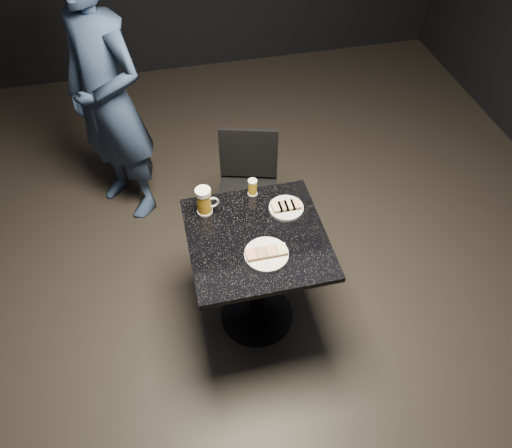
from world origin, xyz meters
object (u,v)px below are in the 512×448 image
object	(u,v)px
chair	(248,186)
plate_small	(286,208)
beer_tumbler	(253,187)
plate_large	(266,254)
patron	(108,99)
table	(257,265)
beer_mug	(204,201)

from	to	relation	value
chair	plate_small	bearing A→B (deg)	-77.61
plate_small	beer_tumbler	distance (m)	0.22
plate_large	patron	bearing A→B (deg)	117.75
table	chair	size ratio (longest dim) A/B	0.88
patron	plate_large	bearing A→B (deg)	-13.73
patron	table	size ratio (longest dim) A/B	2.37
plate_large	patron	xyz separation A→B (m)	(-0.70, 1.32, 0.13)
chair	patron	bearing A→B (deg)	144.18
patron	chair	world-z (taller)	patron
table	patron	bearing A→B (deg)	119.66
plate_large	beer_mug	size ratio (longest dim) A/B	1.38
beer_tumbler	chair	world-z (taller)	chair
plate_small	patron	world-z (taller)	patron
plate_small	patron	size ratio (longest dim) A/B	0.10
plate_large	table	world-z (taller)	plate_large
beer_mug	beer_tumbler	size ratio (longest dim) A/B	1.61
plate_large	plate_small	distance (m)	0.33
plate_large	beer_tumbler	distance (m)	0.44
beer_mug	chair	size ratio (longest dim) A/B	0.19
table	beer_tumbler	bearing A→B (deg)	81.35
table	beer_tumbler	world-z (taller)	beer_tumbler
plate_large	chair	xyz separation A→B (m)	(0.07, 0.77, -0.26)
table	beer_tumbler	size ratio (longest dim) A/B	7.65
patron	beer_tumbler	size ratio (longest dim) A/B	18.10
beer_mug	chair	world-z (taller)	beer_mug
table	plate_small	bearing A→B (deg)	37.96
table	beer_mug	distance (m)	0.46
plate_large	beer_tumbler	size ratio (longest dim) A/B	2.23
plate_large	beer_tumbler	xyz separation A→B (m)	(0.03, 0.44, 0.04)
patron	chair	distance (m)	1.02
plate_large	beer_mug	bearing A→B (deg)	124.19
plate_large	beer_tumbler	bearing A→B (deg)	86.22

